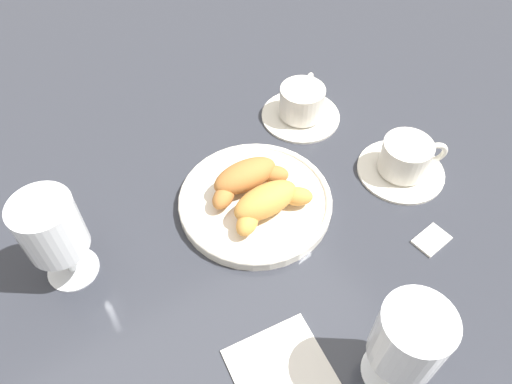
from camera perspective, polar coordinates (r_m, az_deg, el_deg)
ground_plane at (r=0.71m, az=0.54°, el=-2.33°), size 2.20×2.20×0.00m
pastry_plate at (r=0.71m, az=-0.00°, el=-1.02°), size 0.23×0.23×0.02m
croissant_large at (r=0.71m, az=-1.21°, el=1.63°), size 0.14×0.06×0.04m
croissant_small at (r=0.68m, az=1.55°, el=-1.16°), size 0.14×0.06×0.04m
coffee_cup_near at (r=0.78m, az=17.14°, el=3.59°), size 0.14×0.14×0.06m
coffee_cup_far at (r=0.84m, az=5.41°, el=10.19°), size 0.14×0.14×0.06m
juice_glass_left at (r=0.54m, az=17.91°, el=-16.09°), size 0.08×0.08×0.14m
juice_glass_right at (r=0.63m, az=-23.02°, el=-4.05°), size 0.08×0.08×0.14m
sugar_packet at (r=0.72m, az=20.03°, el=-5.24°), size 0.05×0.04×0.01m
folded_napkin at (r=0.60m, az=3.12°, el=-20.44°), size 0.12×0.12×0.01m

